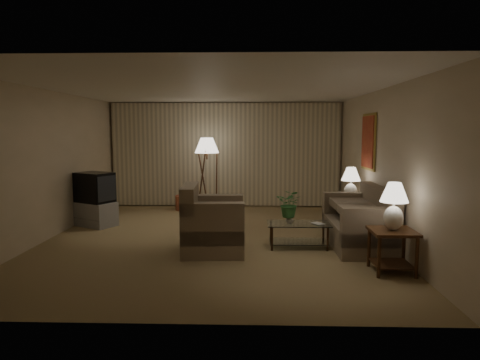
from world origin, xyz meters
The scene contains 16 objects.
ground centered at (0.00, 0.00, 0.00)m, with size 7.00×7.00×0.00m, color #8F774F.
room_shell centered at (0.02, 1.51, 1.75)m, with size 6.04×7.02×2.72m.
sofa centered at (2.50, -0.45, 0.40)m, with size 1.81×0.92×0.80m.
armchair centered at (0.08, -0.86, 0.43)m, with size 1.13×1.08×0.87m.
side_table_near centered at (2.65, -1.80, 0.42)m, with size 0.60×0.60×0.60m.
side_table_far centered at (2.65, 0.80, 0.40)m, with size 0.48×0.40×0.60m.
table_lamp_near centered at (2.65, -1.80, 0.99)m, with size 0.38×0.38×0.66m.
table_lamp_far centered at (2.65, 0.80, 0.98)m, with size 0.38×0.38×0.65m.
coffee_table centered at (1.49, -0.55, 0.28)m, with size 1.05×0.57×0.41m.
tv_cabinet centered at (-2.55, 0.99, 0.25)m, with size 0.96×0.84×0.50m, color #969698.
crt_tv centered at (-2.55, 0.99, 0.81)m, with size 0.87×0.79×0.61m, color black.
floor_lamp centered at (-0.40, 2.62, 0.94)m, with size 0.58×0.58×1.80m.
ottoman centered at (-0.95, 2.85, 0.18)m, with size 0.54×0.54×0.36m, color #AC503A.
vase centered at (1.34, -0.55, 0.48)m, with size 0.13×0.13×0.14m, color silver.
flowers centered at (1.34, -0.55, 0.79)m, with size 0.42×0.37×0.47m, color #357837.
book centered at (1.74, -0.65, 0.42)m, with size 0.16×0.21×0.02m, color olive.
Camera 1 is at (0.71, -7.64, 1.96)m, focal length 32.00 mm.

